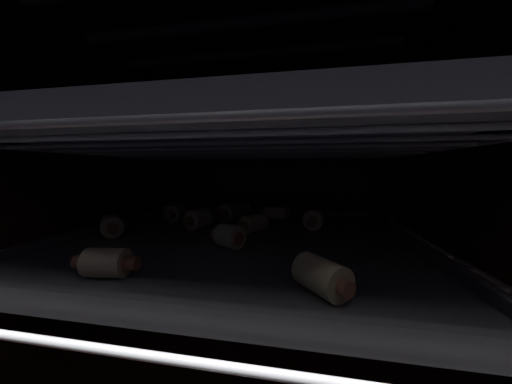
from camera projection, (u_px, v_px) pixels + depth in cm
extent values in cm
cube|color=black|center=(240.00, 319.00, 37.06)|extent=(59.15, 51.74, 1.20)
cube|color=black|center=(267.00, 169.00, 60.06)|extent=(59.15, 1.20, 41.89)
cube|color=black|center=(61.00, 168.00, 40.65)|extent=(1.20, 49.34, 41.89)
cube|color=black|center=(482.00, 168.00, 29.96)|extent=(1.20, 49.34, 41.89)
cube|color=black|center=(239.00, 1.00, 33.55)|extent=(59.15, 51.74, 1.20)
cylinder|color=#333338|center=(239.00, 23.00, 33.76)|extent=(45.40, 1.45, 1.45)
cylinder|color=#333338|center=(253.00, 54.00, 42.62)|extent=(45.40, 1.45, 1.45)
cylinder|color=#B7B7BC|center=(77.00, 237.00, 41.11)|extent=(0.58, 48.36, 0.58)
cylinder|color=#B7B7BC|center=(454.00, 257.00, 31.26)|extent=(0.58, 48.36, 0.58)
cylinder|color=#B7B7BC|center=(145.00, 356.00, 14.66)|extent=(53.39, 0.58, 0.58)
cylinder|color=#B7B7BC|center=(181.00, 314.00, 18.96)|extent=(53.39, 0.58, 0.58)
cylinder|color=#B7B7BC|center=(204.00, 287.00, 23.27)|extent=(53.39, 0.58, 0.58)
cylinder|color=#B7B7BC|center=(220.00, 269.00, 27.57)|extent=(53.39, 0.58, 0.58)
cylinder|color=#B7B7BC|center=(231.00, 256.00, 31.88)|extent=(53.39, 0.58, 0.58)
cylinder|color=#B7B7BC|center=(240.00, 246.00, 36.19)|extent=(53.39, 0.58, 0.58)
cylinder|color=#B7B7BC|center=(247.00, 238.00, 40.49)|extent=(53.39, 0.58, 0.58)
cylinder|color=#B7B7BC|center=(253.00, 231.00, 44.80)|extent=(53.39, 0.58, 0.58)
cylinder|color=#B7B7BC|center=(257.00, 226.00, 49.10)|extent=(53.39, 0.58, 0.58)
cylinder|color=#B7B7BC|center=(261.00, 222.00, 53.41)|extent=(53.39, 0.58, 0.58)
cylinder|color=#B7B7BC|center=(264.00, 218.00, 57.72)|extent=(53.39, 0.58, 0.58)
cube|color=#4C4C51|center=(240.00, 240.00, 36.13)|extent=(44.79, 40.60, 0.90)
cube|color=#4C4C51|center=(164.00, 308.00, 16.56)|extent=(44.79, 0.80, 1.03)
cube|color=#4C4C51|center=(263.00, 212.00, 55.54)|extent=(44.79, 0.80, 1.03)
cube|color=#4C4C51|center=(102.00, 227.00, 40.10)|extent=(0.80, 40.60, 1.03)
cube|color=#4C4C51|center=(412.00, 242.00, 31.99)|extent=(0.80, 40.60, 1.03)
cylinder|color=beige|center=(176.00, 214.00, 46.48)|extent=(3.48, 3.21, 3.19)
cylinder|color=#9E563D|center=(169.00, 215.00, 44.66)|extent=(1.89, 1.13, 1.80)
cylinder|color=#9E563D|center=(182.00, 212.00, 48.31)|extent=(1.89, 1.13, 1.80)
cylinder|color=beige|center=(321.00, 276.00, 19.52)|extent=(4.59, 4.81, 2.66)
cylinder|color=#9E563D|center=(302.00, 266.00, 21.60)|extent=(1.39, 1.31, 1.21)
cylinder|color=#9E563D|center=(346.00, 289.00, 17.44)|extent=(1.39, 1.31, 1.21)
cylinder|color=beige|center=(112.00, 226.00, 36.75)|extent=(4.44, 4.46, 2.94)
cylinder|color=#9E563D|center=(111.00, 223.00, 38.51)|extent=(1.59, 1.55, 1.40)
cylinder|color=#9E563D|center=(113.00, 228.00, 34.99)|extent=(1.59, 1.55, 1.40)
cylinder|color=beige|center=(276.00, 213.00, 48.84)|extent=(4.14, 2.98, 2.59)
cylinder|color=#9E563D|center=(288.00, 214.00, 48.15)|extent=(1.03, 1.27, 1.18)
cylinder|color=#9E563D|center=(263.00, 213.00, 49.52)|extent=(1.03, 1.27, 1.18)
cylinder|color=beige|center=(254.00, 224.00, 38.85)|extent=(4.21, 4.43, 2.69)
cylinder|color=#9E563D|center=(242.00, 226.00, 37.21)|extent=(1.66, 1.63, 1.24)
cylinder|color=#9E563D|center=(264.00, 221.00, 40.49)|extent=(1.66, 1.63, 1.24)
cylinder|color=beige|center=(106.00, 262.00, 22.58)|extent=(3.70, 2.93, 2.54)
cylinder|color=#9E563D|center=(82.00, 262.00, 22.73)|extent=(1.24, 1.38, 1.26)
cylinder|color=#9E563D|center=(131.00, 263.00, 22.43)|extent=(1.24, 1.38, 1.26)
cylinder|color=beige|center=(198.00, 219.00, 41.42)|extent=(4.07, 4.25, 3.07)
cylinder|color=#9E563D|center=(188.00, 221.00, 39.59)|extent=(1.68, 1.36, 1.45)
cylinder|color=#9E563D|center=(207.00, 217.00, 43.25)|extent=(1.68, 1.36, 1.45)
cylinder|color=beige|center=(240.00, 209.00, 53.06)|extent=(4.95, 4.66, 2.81)
cylinder|color=#9E563D|center=(248.00, 211.00, 51.20)|extent=(1.75, 1.84, 1.48)
cylinder|color=#9E563D|center=(232.00, 208.00, 54.93)|extent=(1.75, 1.84, 1.48)
cylinder|color=beige|center=(227.00, 236.00, 31.17)|extent=(3.79, 3.80, 2.83)
cylinder|color=#9E563D|center=(216.00, 234.00, 32.25)|extent=(1.36, 1.70, 1.54)
cylinder|color=#9E563D|center=(238.00, 238.00, 30.09)|extent=(1.36, 1.70, 1.54)
cylinder|color=beige|center=(230.00, 212.00, 47.95)|extent=(4.18, 4.72, 3.30)
cylinder|color=#9E563D|center=(237.00, 210.00, 50.14)|extent=(2.00, 1.22, 1.86)
cylinder|color=#9E563D|center=(223.00, 214.00, 45.75)|extent=(2.00, 1.22, 1.86)
cylinder|color=beige|center=(314.00, 219.00, 41.35)|extent=(3.64, 3.63, 3.12)
cylinder|color=#9E563D|center=(312.00, 222.00, 39.36)|extent=(1.66, 1.42, 1.47)
cylinder|color=#9E563D|center=(316.00, 217.00, 43.33)|extent=(1.66, 1.42, 1.47)
cylinder|color=#B7B7BC|center=(72.00, 153.00, 40.03)|extent=(0.53, 48.36, 0.53)
cylinder|color=#B7B7BC|center=(461.00, 147.00, 30.18)|extent=(0.53, 48.36, 0.53)
cylinder|color=#B7B7BC|center=(146.00, 120.00, 14.38)|extent=(53.39, 0.53, 0.53)
cylinder|color=#B7B7BC|center=(192.00, 135.00, 20.30)|extent=(53.39, 0.53, 0.53)
cylinder|color=#B7B7BC|center=(218.00, 143.00, 26.22)|extent=(53.39, 0.53, 0.53)
cylinder|color=#B7B7BC|center=(234.00, 148.00, 32.14)|extent=(53.39, 0.53, 0.53)
cylinder|color=#B7B7BC|center=(245.00, 152.00, 38.06)|extent=(53.39, 0.53, 0.53)
cylinder|color=#B7B7BC|center=(253.00, 154.00, 43.98)|extent=(53.39, 0.53, 0.53)
cylinder|color=#B7B7BC|center=(259.00, 156.00, 49.91)|extent=(53.39, 0.53, 0.53)
cylinder|color=#B7B7BC|center=(264.00, 158.00, 55.83)|extent=(53.39, 0.53, 0.53)
cube|color=gray|center=(240.00, 144.00, 35.04)|extent=(44.79, 40.60, 1.05)
cube|color=gray|center=(157.00, 92.00, 15.46)|extent=(44.79, 0.80, 1.07)
cube|color=gray|center=(263.00, 149.00, 54.45)|extent=(44.79, 0.80, 1.07)
cube|color=gray|center=(98.00, 140.00, 39.01)|extent=(0.80, 40.60, 1.07)
cube|color=gray|center=(418.00, 132.00, 30.90)|extent=(0.80, 40.60, 1.07)
cylinder|color=beige|center=(273.00, 140.00, 46.44)|extent=(4.34, 4.28, 2.90)
cylinder|color=#9E563D|center=(281.00, 139.00, 44.97)|extent=(1.36, 1.48, 1.37)
cylinder|color=#9E563D|center=(266.00, 141.00, 47.91)|extent=(1.36, 1.48, 1.37)
cylinder|color=beige|center=(273.00, 137.00, 42.01)|extent=(4.74, 4.55, 2.66)
cylinder|color=#9E563D|center=(263.00, 138.00, 43.84)|extent=(1.50, 1.57, 1.31)
cylinder|color=#9E563D|center=(284.00, 136.00, 40.19)|extent=(1.50, 1.57, 1.31)
cylinder|color=beige|center=(100.00, 118.00, 28.17)|extent=(5.23, 5.16, 3.19)
cylinder|color=#9E563D|center=(97.00, 122.00, 30.17)|extent=(1.82, 1.89, 1.72)
cylinder|color=#9E563D|center=(103.00, 114.00, 26.17)|extent=(1.82, 1.89, 1.72)
cylinder|color=beige|center=(302.00, 131.00, 35.13)|extent=(4.84, 4.52, 2.55)
cylinder|color=#9E563D|center=(287.00, 133.00, 37.00)|extent=(1.50, 1.56, 1.24)
cylinder|color=#9E563D|center=(317.00, 129.00, 33.27)|extent=(1.50, 1.56, 1.24)
cylinder|color=beige|center=(316.00, 135.00, 41.79)|extent=(4.41, 4.68, 3.32)
cylinder|color=#9E563D|center=(310.00, 137.00, 44.16)|extent=(2.02, 1.59, 1.77)
cylinder|color=#9E563D|center=(322.00, 133.00, 39.43)|extent=(2.02, 1.59, 1.77)
cylinder|color=beige|center=(196.00, 105.00, 21.96)|extent=(4.89, 4.82, 2.84)
cylinder|color=#9E563D|center=(167.00, 101.00, 20.71)|extent=(1.63, 1.69, 1.65)
cylinder|color=#9E563D|center=(221.00, 109.00, 23.20)|extent=(1.63, 1.69, 1.65)
cylinder|color=beige|center=(186.00, 143.00, 51.81)|extent=(4.61, 4.07, 2.80)
cylinder|color=#9E563D|center=(174.00, 143.00, 51.30)|extent=(1.55, 1.88, 1.62)
cylinder|color=#9E563D|center=(199.00, 143.00, 52.31)|extent=(1.55, 1.88, 1.62)
cylinder|color=beige|center=(344.00, 138.00, 44.20)|extent=(3.81, 3.22, 2.81)
cylinder|color=#9E563D|center=(331.00, 139.00, 44.83)|extent=(0.82, 1.44, 1.37)
cylinder|color=#9E563D|center=(357.00, 138.00, 43.56)|extent=(0.82, 1.44, 1.37)
cylinder|color=beige|center=(160.00, 140.00, 44.50)|extent=(3.95, 4.49, 2.42)
cylinder|color=#9E563D|center=(160.00, 138.00, 42.39)|extent=(1.50, 1.24, 1.34)
cylinder|color=#9E563D|center=(161.00, 141.00, 46.61)|extent=(1.50, 1.24, 1.34)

